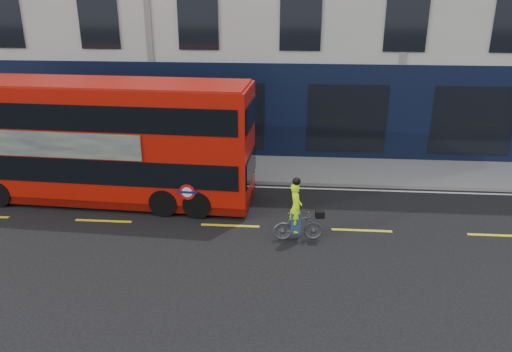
# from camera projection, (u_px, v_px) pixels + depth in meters

# --- Properties ---
(ground) EXTENTS (120.00, 120.00, 0.00)m
(ground) POSITION_uv_depth(u_px,v_px,m) (84.00, 244.00, 14.22)
(ground) COLOR black
(ground) RESTS_ON ground
(pavement) EXTENTS (60.00, 3.00, 0.12)m
(pavement) POSITION_uv_depth(u_px,v_px,m) (148.00, 165.00, 20.25)
(pavement) COLOR gray
(pavement) RESTS_ON ground
(kerb) EXTENTS (60.00, 0.12, 0.13)m
(kerb) POSITION_uv_depth(u_px,v_px,m) (137.00, 179.00, 18.85)
(kerb) COLOR slate
(kerb) RESTS_ON ground
(road_edge_line) EXTENTS (58.00, 0.10, 0.01)m
(road_edge_line) POSITION_uv_depth(u_px,v_px,m) (135.00, 183.00, 18.59)
(road_edge_line) COLOR silver
(road_edge_line) RESTS_ON ground
(lane_dashes) EXTENTS (58.00, 0.12, 0.01)m
(lane_dashes) POSITION_uv_depth(u_px,v_px,m) (103.00, 221.00, 15.61)
(lane_dashes) COLOR yellow
(lane_dashes) RESTS_ON ground
(bus) EXTENTS (10.19, 2.79, 4.06)m
(bus) POSITION_uv_depth(u_px,v_px,m) (102.00, 141.00, 16.49)
(bus) COLOR #B01107
(bus) RESTS_ON ground
(cyclist) EXTENTS (1.48, 0.58, 1.94)m
(cyclist) POSITION_uv_depth(u_px,v_px,m) (298.00, 219.00, 14.24)
(cyclist) COLOR #4F5155
(cyclist) RESTS_ON ground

